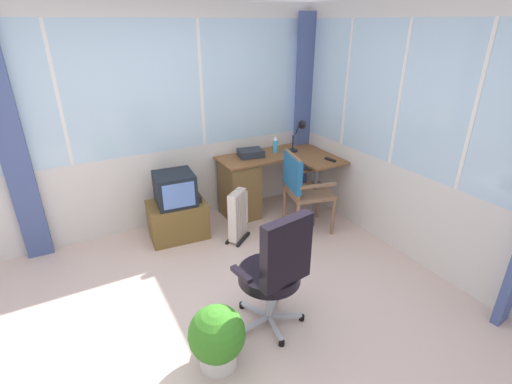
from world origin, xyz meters
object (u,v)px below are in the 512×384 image
at_px(desk_lamp, 300,131).
at_px(office_chair, 276,267).
at_px(paper_tray, 251,153).
at_px(wooden_armchair, 300,183).
at_px(spray_bottle, 275,144).
at_px(desk, 246,185).
at_px(tv_on_stand, 177,209).
at_px(tv_remote, 330,160).
at_px(space_heater, 238,215).
at_px(potted_plant, 217,337).

xyz_separation_m(desk_lamp, office_chair, (-1.46, -1.81, -0.44)).
height_order(paper_tray, wooden_armchair, wooden_armchair).
height_order(desk_lamp, paper_tray, desk_lamp).
xyz_separation_m(desk_lamp, spray_bottle, (-0.29, 0.13, -0.17)).
xyz_separation_m(desk, office_chair, (-0.71, -1.87, 0.17)).
bearing_deg(tv_on_stand, wooden_armchair, -22.15).
height_order(desk, spray_bottle, spray_bottle).
relative_size(tv_remote, tv_on_stand, 0.19).
relative_size(desk_lamp, space_heater, 0.68).
distance_m(desk, tv_remote, 1.09).
relative_size(wooden_armchair, office_chair, 0.91).
height_order(wooden_armchair, potted_plant, wooden_armchair).
bearing_deg(spray_bottle, desk_lamp, -23.39).
xyz_separation_m(wooden_armchair, potted_plant, (-1.63, -1.35, -0.35)).
height_order(wooden_armchair, space_heater, wooden_armchair).
distance_m(desk_lamp, tv_remote, 0.55).
bearing_deg(wooden_armchair, space_heater, 168.30).
height_order(paper_tray, tv_on_stand, paper_tray).
relative_size(desk, space_heater, 2.27).
relative_size(spray_bottle, tv_on_stand, 0.27).
bearing_deg(space_heater, office_chair, -104.36).
height_order(desk, office_chair, office_chair).
relative_size(office_chair, space_heater, 1.75).
xyz_separation_m(tv_remote, potted_plant, (-2.14, -1.45, -0.51)).
relative_size(desk, paper_tray, 4.56).
xyz_separation_m(paper_tray, office_chair, (-0.81, -1.93, -0.21)).
relative_size(spray_bottle, space_heater, 0.36).
xyz_separation_m(desk_lamp, potted_plant, (-2.02, -1.92, -0.77)).
distance_m(spray_bottle, wooden_armchair, 0.75).
bearing_deg(paper_tray, desk, -148.53).
xyz_separation_m(spray_bottle, wooden_armchair, (-0.09, -0.70, -0.26)).
distance_m(paper_tray, wooden_armchair, 0.77).
bearing_deg(paper_tray, wooden_armchair, -68.86).
bearing_deg(potted_plant, paper_tray, 56.33).
bearing_deg(tv_remote, spray_bottle, 115.34).
bearing_deg(desk, desk_lamp, -4.85).
relative_size(wooden_armchair, tv_on_stand, 1.21).
xyz_separation_m(desk_lamp, paper_tray, (-0.65, 0.12, -0.23)).
height_order(spray_bottle, tv_on_stand, spray_bottle).
height_order(tv_on_stand, potted_plant, tv_on_stand).
height_order(desk_lamp, office_chair, desk_lamp).
distance_m(desk_lamp, potted_plant, 2.89).
bearing_deg(desk, office_chair, -110.66).
bearing_deg(space_heater, desk, 54.12).
distance_m(tv_remote, spray_bottle, 0.73).
bearing_deg(tv_on_stand, potted_plant, -99.75).
relative_size(desk, spray_bottle, 6.34).
distance_m(desk_lamp, spray_bottle, 0.36).
relative_size(desk_lamp, spray_bottle, 1.90).
height_order(wooden_armchair, tv_on_stand, wooden_armchair).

